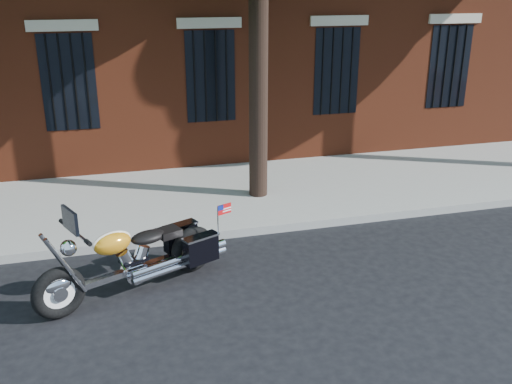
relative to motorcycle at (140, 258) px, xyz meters
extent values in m
plane|color=black|center=(2.06, 0.07, -0.50)|extent=(120.00, 120.00, 0.00)
cube|color=gray|center=(2.06, 1.45, -0.42)|extent=(40.00, 0.16, 0.15)
cube|color=gray|center=(2.06, 3.33, -0.42)|extent=(40.00, 3.60, 0.15)
cube|color=black|center=(2.06, 5.18, 1.70)|extent=(1.10, 0.14, 2.00)
cube|color=#B2A893|center=(2.06, 5.15, 2.85)|extent=(1.40, 0.20, 0.22)
cylinder|color=black|center=(2.06, 5.10, 1.70)|extent=(0.04, 0.04, 2.00)
cylinder|color=black|center=(2.56, 2.97, 2.00)|extent=(0.36, 0.36, 5.00)
torus|color=black|center=(-1.08, -0.47, -0.13)|extent=(0.73, 0.44, 0.73)
torus|color=black|center=(0.81, 0.36, -0.13)|extent=(0.73, 0.44, 0.73)
cylinder|color=white|center=(-1.08, -0.47, -0.13)|extent=(0.52, 0.28, 0.54)
cylinder|color=white|center=(0.81, 0.36, -0.13)|extent=(0.52, 0.28, 0.54)
ellipsoid|color=white|center=(-1.08, -0.47, -0.02)|extent=(0.41, 0.28, 0.21)
ellipsoid|color=orange|center=(0.81, 0.36, 0.00)|extent=(0.41, 0.29, 0.21)
cube|color=white|center=(-0.14, -0.05, -0.15)|extent=(1.54, 0.75, 0.09)
cylinder|color=white|center=(-0.09, -0.03, -0.17)|extent=(0.40, 0.32, 0.35)
cylinder|color=white|center=(0.49, 0.01, -0.16)|extent=(1.28, 0.63, 0.10)
ellipsoid|color=orange|center=(-0.36, -0.15, 0.35)|extent=(0.62, 0.50, 0.31)
ellipsoid|color=black|center=(0.14, 0.07, 0.28)|extent=(0.61, 0.49, 0.17)
cube|color=black|center=(0.66, 0.60, -0.01)|extent=(0.55, 0.37, 0.41)
cube|color=black|center=(0.89, 0.09, -0.01)|extent=(0.55, 0.37, 0.41)
cylinder|color=white|center=(-0.80, -0.34, 0.65)|extent=(0.37, 0.79, 0.04)
sphere|color=white|center=(-0.90, -0.39, 0.46)|extent=(0.29, 0.29, 0.22)
cube|color=black|center=(-0.84, -0.36, 0.83)|extent=(0.21, 0.42, 0.30)
cube|color=red|center=(1.28, 0.21, 0.53)|extent=(0.23, 0.11, 0.15)
camera|label=1|loc=(-0.33, -7.40, 3.65)|focal=40.00mm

